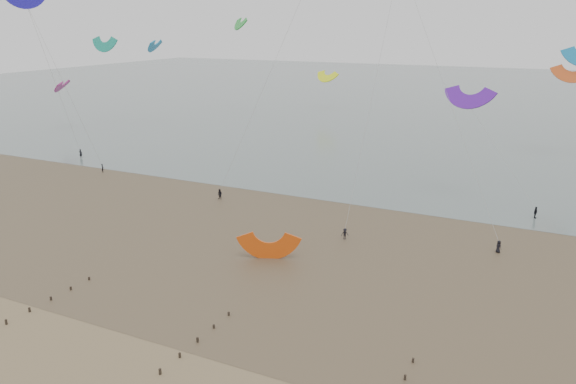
# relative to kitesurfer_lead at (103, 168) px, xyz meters

# --- Properties ---
(ground) EXTENTS (500.00, 500.00, 0.00)m
(ground) POSITION_rel_kitesurfer_lead_xyz_m (46.02, -48.03, -0.82)
(ground) COLOR brown
(ground) RESTS_ON ground
(sea_and_shore) EXTENTS (500.00, 665.00, 0.03)m
(sea_and_shore) POSITION_rel_kitesurfer_lead_xyz_m (41.94, -13.63, -0.81)
(sea_and_shore) COLOR #475654
(sea_and_shore) RESTS_ON ground
(kitesurfer_lead) EXTENTS (0.71, 0.67, 1.63)m
(kitesurfer_lead) POSITION_rel_kitesurfer_lead_xyz_m (0.00, 0.00, 0.00)
(kitesurfer_lead) COLOR black
(kitesurfer_lead) RESTS_ON ground
(kitesurfers) EXTENTS (142.95, 20.86, 1.88)m
(kitesurfers) POSITION_rel_kitesurfer_lead_xyz_m (70.78, 0.68, 0.05)
(kitesurfers) COLOR black
(kitesurfers) RESTS_ON ground
(grounded_kite) EXTENTS (7.83, 7.06, 3.53)m
(grounded_kite) POSITION_rel_kitesurfer_lead_xyz_m (47.13, -22.14, -0.82)
(grounded_kite) COLOR #D9490D
(grounded_kite) RESTS_ON ground
(kites_airborne) EXTENTS (222.87, 121.51, 41.12)m
(kites_airborne) POSITION_rel_kitesurfer_lead_xyz_m (46.82, 42.09, 21.03)
(kites_airborne) COLOR #A91B74
(kites_airborne) RESTS_ON ground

